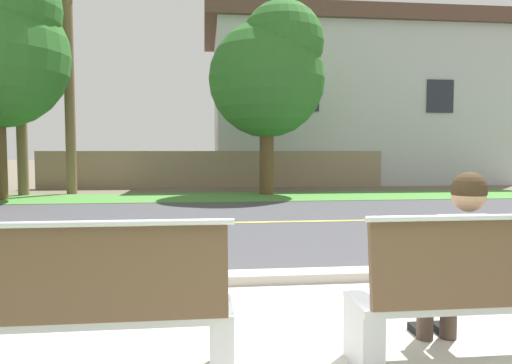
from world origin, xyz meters
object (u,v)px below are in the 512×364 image
object	(u,v)px
bench_left	(75,313)
seated_person_grey	(459,258)
shade_tree_centre	(271,71)
bench_right	(495,297)

from	to	relation	value
bench_left	seated_person_grey	xyz separation A→B (m)	(2.43, 0.17, 0.22)
bench_left	shade_tree_centre	xyz separation A→B (m)	(2.84, 12.05, 3.46)
seated_person_grey	bench_right	bearing A→B (deg)	-48.62
bench_right	seated_person_grey	xyz separation A→B (m)	(-0.15, 0.17, 0.22)
bench_left	shade_tree_centre	distance (m)	12.86
bench_right	seated_person_grey	distance (m)	0.32
bench_left	seated_person_grey	distance (m)	2.44
bench_left	bench_right	bearing A→B (deg)	0.00
bench_left	seated_person_grey	bearing A→B (deg)	4.02
bench_left	shade_tree_centre	world-z (taller)	shade_tree_centre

